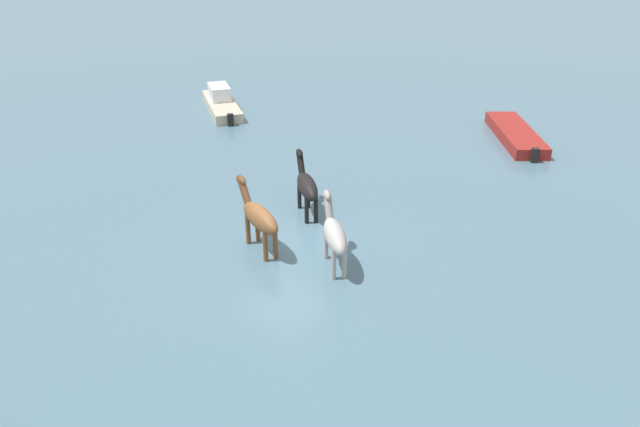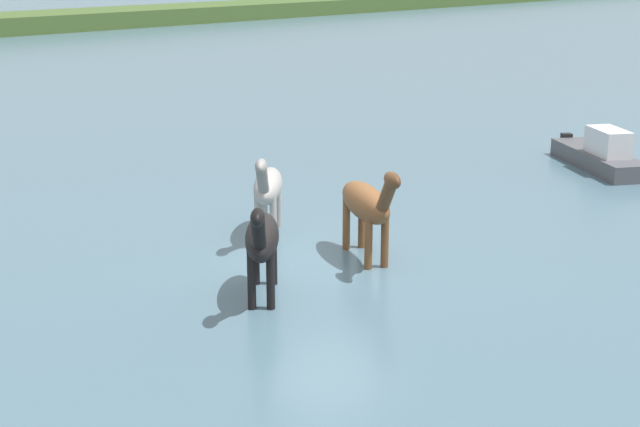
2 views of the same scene
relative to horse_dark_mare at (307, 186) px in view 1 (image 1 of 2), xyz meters
name	(u,v)px [view 1 (image 1 of 2)]	position (x,y,z in m)	size (l,w,h in m)	color
ground_plane	(283,243)	(2.07, 0.62, -1.07)	(205.61, 205.61, 0.00)	#476675
horse_dark_mare	(307,186)	(0.00, 0.00, 0.00)	(1.91, 2.15, 1.94)	black
horse_lead	(335,235)	(2.21, 2.68, -0.01)	(1.98, 2.04, 1.92)	#9E9993
horse_rear_stallion	(259,217)	(2.75, 0.28, 0.05)	(1.39, 2.55, 2.02)	brown
boat_motor_center	(515,136)	(-11.52, 3.25, -0.89)	(5.14, 4.27, 0.76)	maroon
boat_skiff_near	(222,104)	(-6.87, -10.84, -0.75)	(4.02, 4.79, 1.35)	#B7AD93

